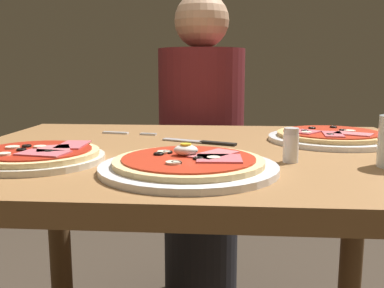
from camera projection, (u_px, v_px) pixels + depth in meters
name	position (u px, v px, depth m)	size (l,w,h in m)	color
dining_table	(194.00, 200.00, 1.01)	(1.06, 0.83, 0.73)	olive
pizza_foreground	(189.00, 165.00, 0.77)	(0.32, 0.32, 0.05)	white
pizza_across_left	(331.00, 137.00, 1.09)	(0.31, 0.31, 0.03)	white
pizza_across_right	(37.00, 156.00, 0.85)	(0.26, 0.26, 0.03)	silver
fork	(125.00, 133.00, 1.21)	(0.16, 0.04, 0.00)	silver
knife	(204.00, 142.00, 1.06)	(0.19, 0.09, 0.01)	silver
salt_shaker	(291.00, 145.00, 0.84)	(0.03, 0.03, 0.07)	white
diner_person	(201.00, 160.00, 1.68)	(0.32, 0.32, 1.18)	black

